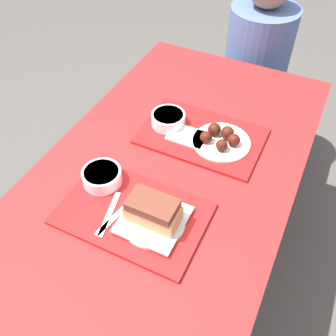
% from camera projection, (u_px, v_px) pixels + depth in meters
% --- Properties ---
extents(ground_plane, '(12.00, 12.00, 0.00)m').
position_uv_depth(ground_plane, '(168.00, 274.00, 1.86)').
color(ground_plane, '#4C4742').
extents(picnic_table, '(0.85, 1.55, 0.77)m').
position_uv_depth(picnic_table, '(168.00, 187.00, 1.37)').
color(picnic_table, maroon).
rests_on(picnic_table, ground_plane).
extents(picnic_bench_far, '(0.81, 0.28, 0.45)m').
position_uv_depth(picnic_bench_far, '(242.00, 103.00, 2.20)').
color(picnic_bench_far, maroon).
rests_on(picnic_bench_far, ground_plane).
extents(tray_near, '(0.45, 0.29, 0.01)m').
position_uv_depth(tray_near, '(133.00, 213.00, 1.15)').
color(tray_near, red).
rests_on(tray_near, picnic_table).
extents(tray_far, '(0.45, 0.29, 0.01)m').
position_uv_depth(tray_far, '(202.00, 136.00, 1.40)').
color(tray_far, red).
rests_on(tray_far, picnic_table).
extents(bowl_coleslaw_near, '(0.13, 0.13, 0.05)m').
position_uv_depth(bowl_coleslaw_near, '(102.00, 176.00, 1.22)').
color(bowl_coleslaw_near, silver).
rests_on(bowl_coleslaw_near, tray_near).
extents(brisket_sandwich_plate, '(0.20, 0.20, 0.10)m').
position_uv_depth(brisket_sandwich_plate, '(153.00, 214.00, 1.10)').
color(brisket_sandwich_plate, beige).
rests_on(brisket_sandwich_plate, tray_near).
extents(plastic_fork_near, '(0.05, 0.17, 0.00)m').
position_uv_depth(plastic_fork_near, '(109.00, 214.00, 1.14)').
color(plastic_fork_near, white).
rests_on(plastic_fork_near, tray_near).
extents(plastic_knife_near, '(0.05, 0.17, 0.00)m').
position_uv_depth(plastic_knife_near, '(116.00, 216.00, 1.14)').
color(plastic_knife_near, white).
rests_on(plastic_knife_near, tray_near).
extents(condiment_packet, '(0.04, 0.03, 0.01)m').
position_uv_depth(condiment_packet, '(141.00, 196.00, 1.19)').
color(condiment_packet, '#A59E93').
rests_on(condiment_packet, tray_near).
extents(bowl_coleslaw_far, '(0.13, 0.13, 0.05)m').
position_uv_depth(bowl_coleslaw_far, '(168.00, 119.00, 1.42)').
color(bowl_coleslaw_far, silver).
rests_on(bowl_coleslaw_far, tray_far).
extents(wings_plate_far, '(0.21, 0.21, 0.06)m').
position_uv_depth(wings_plate_far, '(221.00, 139.00, 1.35)').
color(wings_plate_far, beige).
rests_on(wings_plate_far, tray_far).
extents(napkin_far, '(0.14, 0.10, 0.01)m').
position_uv_depth(napkin_far, '(187.00, 136.00, 1.38)').
color(napkin_far, white).
rests_on(napkin_far, tray_far).
extents(person_seated_across, '(0.34, 0.34, 0.70)m').
position_uv_depth(person_seated_across, '(259.00, 47.00, 1.92)').
color(person_seated_across, '#4C6093').
rests_on(person_seated_across, picnic_bench_far).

